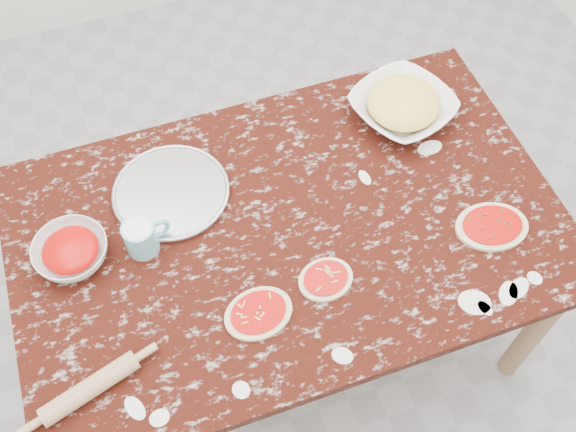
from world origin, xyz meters
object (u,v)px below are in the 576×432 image
Objects in this scene: rolling_pin at (90,388)px; cheese_bowl at (402,108)px; pizza_tray at (171,193)px; sauce_bowl at (72,252)px; worktable at (288,240)px; flour_mug at (142,237)px.

cheese_bowl is at bearing 27.33° from rolling_pin.
pizza_tray is 1.64× the size of sauce_bowl.
sauce_bowl is at bearing 170.76° from worktable.
rolling_pin is (-1.12, -0.58, -0.01)m from cheese_bowl.
flour_mug is 0.53× the size of rolling_pin.
worktable is 0.71m from rolling_pin.
cheese_bowl is 0.92m from flour_mug.
sauce_bowl is 0.81× the size of rolling_pin.
flour_mug reaches higher than worktable.
worktable is 0.57m from cheese_bowl.
flour_mug reaches higher than pizza_tray.
worktable is 0.63m from sauce_bowl.
sauce_bowl is 0.40m from rolling_pin.
sauce_bowl reaches higher than pizza_tray.
worktable is at bearing -9.24° from sauce_bowl.
worktable is 5.17× the size of cheese_bowl.
pizza_tray is at bearing 142.93° from worktable.
flour_mug is at bearing -126.65° from pizza_tray.
cheese_bowl is at bearing 13.11° from flour_mug.
pizza_tray is 0.34m from sauce_bowl.
pizza_tray is at bearing 57.35° from rolling_pin.
flour_mug is 0.43m from rolling_pin.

